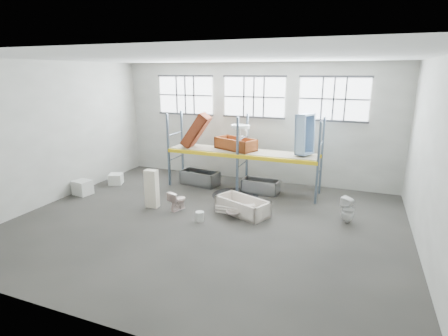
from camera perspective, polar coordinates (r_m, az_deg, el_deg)
The scene contains 34 objects.
floor at distance 11.27m, azimuth -2.81°, elevation -9.03°, with size 12.00×10.00×0.10m, color #45423C.
ceiling at distance 10.27m, azimuth -3.20°, elevation 17.85°, with size 12.00×10.00×0.10m, color silver.
wall_back at distance 15.15m, azimuth 4.93°, elevation 7.35°, with size 12.00×0.10×5.00m, color #9C9B91.
wall_front at distance 6.39m, azimuth -21.98°, elevation -5.05°, with size 12.00×0.10×5.00m, color #AEADA1.
wall_left at distance 14.05m, azimuth -26.21°, elevation 5.20°, with size 0.10×10.00×5.00m, color #B7B6AA.
wall_right at distance 9.75m, azimuth 31.47°, elevation 0.61°, with size 0.10×10.00×5.00m, color #A1A096.
window_left at distance 16.14m, azimuth -6.29°, elevation 11.74°, with size 2.60×0.04×1.60m, color white.
window_mid at distance 14.93m, azimuth 4.90°, elevation 11.48°, with size 2.60×0.04×1.60m, color white.
window_right at distance 14.36m, azimuth 17.45°, elevation 10.69°, with size 2.60×0.04×1.60m, color white.
rack_upright_la at distance 14.56m, azimuth -9.04°, elevation 2.89°, with size 0.08×0.08×3.00m, color slate.
rack_upright_lb at distance 15.58m, azimuth -6.83°, elevation 3.79°, with size 0.08×0.08×3.00m, color slate.
rack_upright_ma at distance 13.32m, azimuth 2.19°, elevation 1.91°, with size 0.08×0.08×3.00m, color slate.
rack_upright_mb at distance 14.43m, azimuth 3.76°, elevation 2.94°, with size 0.08×0.08×3.00m, color slate.
rack_upright_ra at distance 12.69m, azimuth 15.09°, elevation 0.69°, with size 0.08×0.08×3.00m, color slate.
rack_upright_rb at distance 13.86m, azimuth 15.67°, elevation 1.86°, with size 0.08×0.08×3.00m, color slate.
rack_beam_front at distance 13.32m, azimuth 2.19°, elevation 1.91°, with size 6.00×0.10×0.14m, color yellow.
rack_beam_back at distance 14.43m, azimuth 3.76°, elevation 2.94°, with size 6.00×0.10×0.14m, color yellow.
shelf_deck at distance 13.86m, azimuth 3.01°, elevation 2.77°, with size 5.90×1.10×0.03m, color gray.
wet_patch at distance 13.57m, azimuth 1.85°, elevation -4.44°, with size 1.80×1.80×0.00m, color black.
bathtub_beige at distance 11.80m, azimuth 3.03°, elevation -6.23°, with size 1.79×0.84×0.53m, color beige, non-canonical shape.
cistern_spare at distance 11.41m, azimuth 3.96°, elevation -6.93°, with size 0.40×0.19×0.39m, color beige.
sink_in_tub at distance 11.45m, azimuth 1.50°, elevation -7.47°, with size 0.47×0.47×0.16m, color beige.
toilet_beige at distance 12.20m, azimuth -7.59°, elevation -5.24°, with size 0.38×0.66×0.67m, color beige.
cistern_tall at distance 12.46m, azimuth -11.69°, elevation -3.32°, with size 0.44×0.28×1.35m, color #F1E3C7.
toilet_white at distance 11.74m, azimuth 19.54°, elevation -6.43°, with size 0.38×0.39×0.84m, color white.
steel_tub_left at distance 14.79m, azimuth -3.96°, elevation -1.60°, with size 1.59×0.74×0.58m, color #979A9E, non-canonical shape.
steel_tub_right at distance 13.87m, azimuth 5.97°, elevation -2.94°, with size 1.43×0.67×0.52m, color #B1B4B8, non-canonical shape.
rust_tub_flat at distance 14.03m, azimuth 1.92°, elevation 3.93°, with size 1.68×0.79×0.47m, color #9C3C12, non-canonical shape.
rust_tub_tilted at distance 14.40m, azimuth -4.55°, elevation 6.11°, with size 1.51×0.71×0.42m, color brown, non-canonical shape.
sink_on_shelf at distance 13.45m, azimuth 2.66°, elevation 4.62°, with size 0.70×0.54×0.62m, color white.
blue_tub_upright at distance 13.22m, azimuth 13.05°, elevation 5.38°, with size 1.49×0.70×0.42m, color #85A5CA, non-canonical shape.
bucket at distance 11.28m, azimuth -4.00°, elevation -7.88°, with size 0.27×0.27×0.31m, color beige.
carton_near at distance 14.66m, azimuth -22.09°, elevation -2.95°, with size 0.64×0.55×0.55m, color beige.
carton_far at distance 15.52m, azimuth -17.22°, elevation -1.72°, with size 0.53×0.53×0.44m, color silver.
Camera 1 is at (4.23, -9.34, 4.61)m, focal length 28.02 mm.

